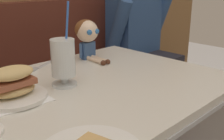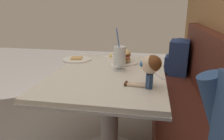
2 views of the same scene
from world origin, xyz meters
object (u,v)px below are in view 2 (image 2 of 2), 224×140
Objects in this scene: butter_knife at (153,72)px; seated_doll at (150,67)px; butter_saucer at (111,57)px; backpack at (178,56)px; sandwich_plate at (125,58)px; toast_plate at (77,59)px; milkshake_glass at (120,57)px.

seated_doll reaches higher than butter_knife.
butter_knife is (0.39, 0.38, -0.00)m from butter_saucer.
sandwich_plate is at bearing -35.68° from backpack.
sandwich_plate reaches higher than toast_plate.
toast_plate is at bearing -62.96° from butter_saucer.
sandwich_plate is at bearing -157.16° from seated_doll.
backpack is at bearing 163.08° from butter_knife.
backpack is at bearing 129.57° from butter_saucer.
backpack is at bearing 126.26° from toast_plate.
butter_knife is at bearing 47.51° from sandwich_plate.
toast_plate is at bearing -110.20° from butter_knife.
toast_plate is at bearing -118.57° from milkshake_glass.
seated_doll is at bearing 50.21° from toast_plate.
milkshake_glass is 2.63× the size of butter_saucer.
seated_doll is 0.55× the size of backpack.
milkshake_glass reaches higher than butter_saucer.
butter_knife is at bearing -16.92° from backpack.
sandwich_plate is 0.54× the size of backpack.
milkshake_glass is 1.44× the size of butter_knife.
butter_saucer is (-0.17, -0.15, -0.04)m from sandwich_plate.
backpack is (-0.55, 0.67, -0.09)m from butter_saucer.
seated_doll is (0.51, 0.21, 0.08)m from sandwich_plate.
toast_plate is 1.14× the size of butter_knife.
sandwich_plate is (0.03, 0.43, 0.04)m from toast_plate.
toast_plate reaches higher than butter_knife.
toast_plate is 0.43m from sandwich_plate.
backpack reaches higher than toast_plate.
backpack is at bearing 165.95° from seated_doll.
milkshake_glass is 1.43× the size of sandwich_plate.
butter_saucer is 0.55× the size of butter_knife.
backpack is (-0.92, 0.53, -0.18)m from milkshake_glass.
sandwich_plate is at bearing 86.13° from toast_plate.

